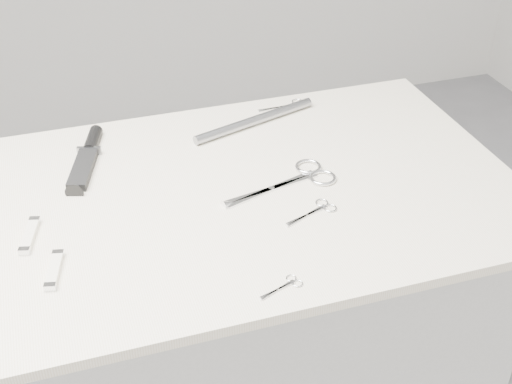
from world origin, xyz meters
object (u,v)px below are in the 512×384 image
object	(u,v)px
embroidery_scissors_a	(317,210)
tiny_scissors	(285,286)
large_shears	(300,178)
metal_rail	(255,120)
plinth	(259,354)
embroidery_scissors_b	(290,105)
sheathed_knife	(87,155)
pocket_knife_a	(30,235)
pocket_knife_b	(54,270)

from	to	relation	value
embroidery_scissors_a	tiny_scissors	world-z (taller)	same
large_shears	metal_rail	size ratio (longest dim) A/B	0.77
plinth	embroidery_scissors_b	distance (m)	0.58
large_shears	embroidery_scissors_a	world-z (taller)	large_shears
embroidery_scissors_b	large_shears	bearing A→B (deg)	-109.77
large_shears	sheathed_knife	distance (m)	0.44
large_shears	pocket_knife_a	distance (m)	0.52
embroidery_scissors_b	sheathed_knife	bearing A→B (deg)	-171.94
plinth	embroidery_scissors_a	distance (m)	0.49
tiny_scissors	metal_rail	xyz separation A→B (m)	(0.12, 0.53, 0.01)
plinth	pocket_knife_b	size ratio (longest dim) A/B	9.30
tiny_scissors	plinth	bearing A→B (deg)	59.73
plinth	tiny_scissors	distance (m)	0.56
embroidery_scissors_b	pocket_knife_a	distance (m)	0.69
pocket_knife_b	metal_rail	bearing A→B (deg)	-37.30
tiny_scissors	embroidery_scissors_b	bearing A→B (deg)	49.05
tiny_scissors	pocket_knife_b	size ratio (longest dim) A/B	0.81
embroidery_scissors_b	pocket_knife_a	bearing A→B (deg)	-154.48
sheathed_knife	pocket_knife_a	xyz separation A→B (m)	(-0.13, -0.24, -0.00)
embroidery_scissors_a	metal_rail	distance (m)	0.35
pocket_knife_a	plinth	bearing A→B (deg)	-70.72
pocket_knife_a	pocket_knife_b	size ratio (longest dim) A/B	1.05
large_shears	embroidery_scissors_a	size ratio (longest dim) A/B	2.17
tiny_scissors	sheathed_knife	xyz separation A→B (m)	(-0.25, 0.49, 0.01)
embroidery_scissors_b	embroidery_scissors_a	bearing A→B (deg)	-106.51
plinth	tiny_scissors	world-z (taller)	tiny_scissors
plinth	large_shears	bearing A→B (deg)	-2.40
sheathed_knife	pocket_knife_b	distance (m)	0.36
sheathed_knife	pocket_knife_b	world-z (taller)	sheathed_knife
plinth	large_shears	world-z (taller)	large_shears
plinth	metal_rail	distance (m)	0.54
tiny_scissors	pocket_knife_a	bearing A→B (deg)	126.08
sheathed_knife	metal_rail	bearing A→B (deg)	-67.50
pocket_knife_a	tiny_scissors	bearing A→B (deg)	-109.05
tiny_scissors	large_shears	bearing A→B (deg)	44.85
sheathed_knife	pocket_knife_a	world-z (taller)	sheathed_knife
embroidery_scissors_b	metal_rail	distance (m)	0.12
tiny_scissors	pocket_knife_a	world-z (taller)	pocket_knife_a
pocket_knife_b	embroidery_scissors_b	bearing A→B (deg)	-38.88
large_shears	sheathed_knife	size ratio (longest dim) A/B	1.05
embroidery_scissors_b	pocket_knife_a	world-z (taller)	pocket_knife_a
large_shears	embroidery_scissors_a	xyz separation A→B (m)	(-0.01, -0.11, -0.00)
plinth	tiny_scissors	xyz separation A→B (m)	(-0.05, -0.29, 0.47)
large_shears	embroidery_scissors_b	xyz separation A→B (m)	(0.09, 0.30, -0.00)
embroidery_scissors_b	pocket_knife_b	world-z (taller)	pocket_knife_b
embroidery_scissors_a	metal_rail	size ratio (longest dim) A/B	0.35
sheathed_knife	pocket_knife_b	size ratio (longest dim) A/B	2.35
sheathed_knife	metal_rail	xyz separation A→B (m)	(0.37, 0.03, 0.00)
large_shears	tiny_scissors	xyz separation A→B (m)	(-0.13, -0.29, -0.00)
large_shears	pocket_knife_a	world-z (taller)	pocket_knife_a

